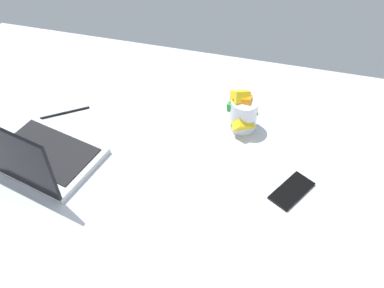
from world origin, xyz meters
TOP-DOWN VIEW (x-y plane):
  - bed_mattress at (0.00, 0.00)cm, footprint 180.00×140.00cm
  - laptop at (30.34, 3.44)cm, footprint 37.49×30.13cm
  - snack_cup at (-27.01, -29.58)cm, footprint 10.50×11.60cm
  - cell_phone at (-45.91, -6.05)cm, footprint 13.00×15.51cm
  - charger_cable at (33.57, -20.63)cm, footprint 14.19×10.36cm

SIDE VIEW (x-z plane):
  - bed_mattress at x=0.00cm, z-range 0.00..18.00cm
  - charger_cable at x=33.57cm, z-range 18.00..18.60cm
  - cell_phone at x=-45.91cm, z-range 18.00..18.80cm
  - laptop at x=30.34cm, z-range 10.91..33.91cm
  - snack_cup at x=-27.01cm, z-range 16.70..31.61cm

